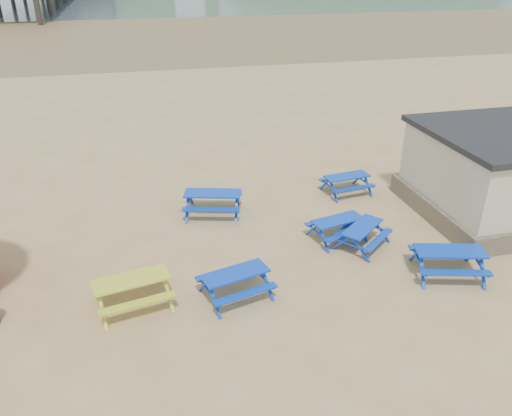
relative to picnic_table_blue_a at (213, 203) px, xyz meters
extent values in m
plane|color=tan|center=(0.51, -3.36, -0.43)|extent=(400.00, 400.00, 0.00)
plane|color=brown|center=(0.51, 51.64, -0.42)|extent=(400.00, 400.00, 0.00)
cube|color=#0138B8|center=(0.00, 0.00, 0.40)|extent=(2.18, 1.32, 0.06)
cube|color=#0138B8|center=(0.18, 0.65, 0.08)|extent=(2.04, 0.83, 0.06)
cube|color=#0138B8|center=(-0.18, -0.65, 0.08)|extent=(2.04, 0.83, 0.06)
cube|color=#0138B8|center=(5.46, 0.52, 0.30)|extent=(1.86, 0.92, 0.05)
cube|color=#0138B8|center=(5.38, 1.11, 0.02)|extent=(1.80, 0.48, 0.05)
cube|color=#0138B8|center=(5.54, -0.07, 0.02)|extent=(1.80, 0.48, 0.05)
cube|color=#0138B8|center=(3.72, -2.79, 0.28)|extent=(1.85, 1.03, 0.05)
cube|color=#0138B8|center=(3.59, -2.22, 0.01)|extent=(1.75, 0.61, 0.05)
cube|color=#0138B8|center=(3.84, -3.36, 0.01)|extent=(1.75, 0.61, 0.05)
cube|color=#0138B8|center=(-0.22, -5.09, 0.32)|extent=(1.96, 1.15, 0.05)
cube|color=#0138B8|center=(-0.37, -4.49, 0.03)|extent=(1.85, 0.71, 0.05)
cube|color=#0138B8|center=(-0.07, -5.68, 0.03)|extent=(1.85, 0.71, 0.05)
cube|color=#0138B8|center=(6.09, -5.55, 0.38)|extent=(2.13, 1.28, 0.06)
cube|color=#0138B8|center=(6.27, -4.91, 0.07)|extent=(2.00, 0.80, 0.06)
cube|color=#0138B8|center=(5.91, -6.19, 0.07)|extent=(2.00, 0.80, 0.06)
cube|color=#0138B8|center=(4.31, -3.42, 0.27)|extent=(1.77, 1.62, 0.05)
cube|color=#0138B8|center=(3.94, -2.98, 0.00)|extent=(1.49, 1.29, 0.05)
cube|color=#0138B8|center=(4.68, -3.87, 0.00)|extent=(1.49, 1.29, 0.05)
cube|color=#A9A324|center=(-3.00, -4.81, 0.38)|extent=(2.12, 1.15, 0.06)
cube|color=#A9A324|center=(-3.12, -4.15, 0.07)|extent=(2.02, 0.66, 0.06)
cube|color=#A9A324|center=(-2.87, -5.46, 0.07)|extent=(2.02, 0.66, 0.06)
ellipsoid|color=#2D4C1E|center=(90.51, 226.64, -10.43)|extent=(264.00, 144.00, 108.00)
camera|label=1|loc=(-2.39, -16.23, 8.05)|focal=35.00mm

